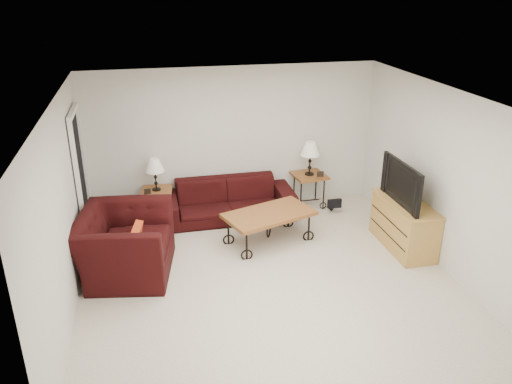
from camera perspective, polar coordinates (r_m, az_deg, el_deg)
ground at (r=7.12m, az=1.25°, el=-9.59°), size 5.00×5.00×0.00m
wall_back at (r=8.84m, az=-2.57°, el=5.91°), size 5.00×0.02×2.50m
wall_front at (r=4.45m, az=9.30°, el=-12.69°), size 5.00×0.02×2.50m
wall_left at (r=6.45m, az=-20.75°, el=-2.19°), size 0.02×5.00×2.50m
wall_right at (r=7.51m, az=20.21°, el=1.36°), size 0.02×5.00×2.50m
ceiling at (r=6.16m, az=1.45°, el=10.47°), size 5.00×5.00×0.00m
doorway at (r=8.05m, az=-18.99°, el=1.19°), size 0.08×0.94×2.04m
sofa at (r=8.69m, az=-3.15°, el=-0.90°), size 2.24×0.88×0.66m
side_table_left at (r=8.78m, az=-10.93°, el=-1.42°), size 0.56×0.56×0.55m
side_table_right at (r=9.20m, az=5.91°, el=0.21°), size 0.61×0.61×0.60m
lamp_left at (r=8.57m, az=-11.20°, el=1.94°), size 0.34×0.34×0.55m
lamp_right at (r=8.98m, az=6.06°, el=3.77°), size 0.38×0.38×0.60m
photo_frame_left at (r=8.51m, az=-12.05°, el=0.06°), size 0.11×0.02×0.09m
photo_frame_right at (r=8.98m, az=7.20°, el=2.01°), size 0.12×0.03×0.10m
coffee_table at (r=7.91m, az=1.45°, el=-3.98°), size 1.51×1.13×0.50m
armchair at (r=7.26m, az=-14.46°, el=-5.63°), size 1.42×1.56×0.89m
throw_pillow at (r=7.18m, az=-13.33°, el=-5.20°), size 0.18×0.42×0.40m
tv_stand at (r=8.04m, az=16.21°, el=-3.56°), size 0.51×1.24×0.74m
television at (r=7.76m, az=16.63°, el=1.00°), size 0.15×1.11×0.64m
backpack at (r=9.06m, az=8.49°, el=-0.70°), size 0.41×0.33×0.48m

